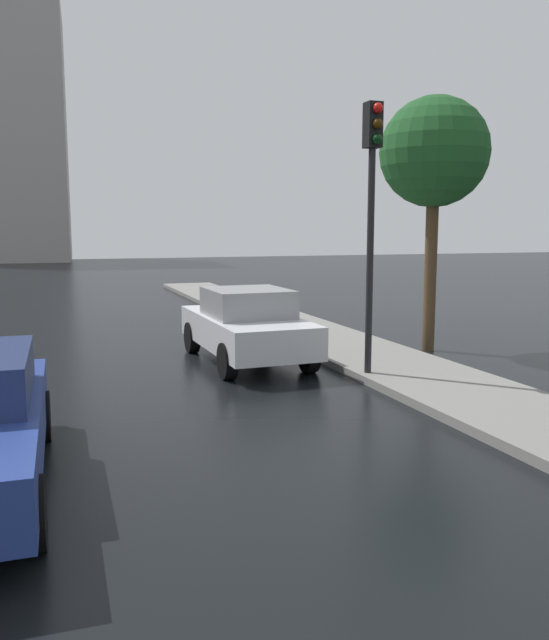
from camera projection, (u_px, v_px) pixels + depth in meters
name	position (u px, v px, depth m)	size (l,w,h in m)	color
car_white_near_kerb	(246.00, 325.00, 12.96)	(1.86, 4.14, 1.49)	silver
traffic_light	(372.00, 190.00, 11.00)	(0.26, 0.39, 4.63)	black
street_tree_near	(434.00, 154.00, 13.69)	(2.32, 2.32, 5.44)	#4C3823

